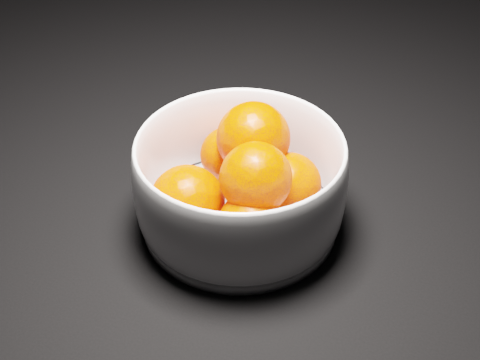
% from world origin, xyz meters
% --- Properties ---
extents(bowl, '(0.19, 0.19, 0.09)m').
position_xyz_m(bowl, '(-0.25, -0.25, 0.05)').
color(bowl, silver).
rests_on(bowl, ground).
extents(orange_pile, '(0.14, 0.15, 0.10)m').
position_xyz_m(orange_pile, '(-0.25, -0.25, 0.05)').
color(orange_pile, '#E93400').
rests_on(orange_pile, bowl).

